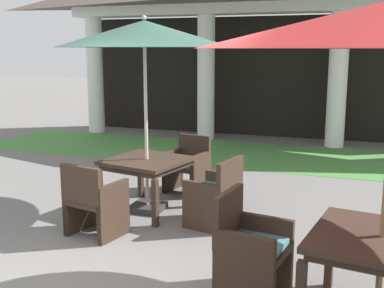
{
  "coord_description": "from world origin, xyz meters",
  "views": [
    {
      "loc": [
        2.09,
        -3.28,
        2.16
      ],
      "look_at": [
        0.06,
        2.44,
        0.97
      ],
      "focal_mm": 45.26,
      "sensor_mm": 36.0,
      "label": 1
    }
  ],
  "objects": [
    {
      "name": "patio_table_mid_left",
      "position": [
        -0.59,
        2.46,
        0.63
      ],
      "size": [
        1.15,
        1.15,
        0.72
      ],
      "rotation": [
        0.0,
        0.0,
        -0.2
      ],
      "color": "#38281E",
      "rests_on": "ground"
    },
    {
      "name": "patio_chair_mid_left_north",
      "position": [
        -0.38,
        3.49,
        0.4
      ],
      "size": [
        0.66,
        0.62,
        0.86
      ],
      "rotation": [
        0.0,
        0.0,
        -3.34
      ],
      "color": "#38281E",
      "rests_on": "ground"
    },
    {
      "name": "patio_chair_near_foreground_west",
      "position": [
        1.24,
        0.65,
        0.43
      ],
      "size": [
        0.63,
        0.64,
        0.94
      ],
      "rotation": [
        0.0,
        0.0,
        -1.72
      ],
      "color": "#38281E",
      "rests_on": "ground"
    },
    {
      "name": "patio_chair_mid_left_south",
      "position": [
        -0.8,
        1.43,
        0.42
      ],
      "size": [
        0.68,
        0.62,
        0.88
      ],
      "rotation": [
        0.0,
        0.0,
        -0.2
      ],
      "color": "#38281E",
      "rests_on": "ground"
    },
    {
      "name": "patio_chair_mid_left_east",
      "position": [
        0.44,
        2.25,
        0.4
      ],
      "size": [
        0.63,
        0.72,
        0.86
      ],
      "rotation": [
        0.0,
        0.0,
        1.37
      ],
      "color": "#38281E",
      "rests_on": "ground"
    },
    {
      "name": "patio_table_near_foreground",
      "position": [
        2.3,
        0.49,
        0.67
      ],
      "size": [
        1.18,
        1.18,
        0.76
      ],
      "rotation": [
        0.0,
        0.0,
        -0.15
      ],
      "color": "#38281E",
      "rests_on": "ground"
    },
    {
      "name": "patio_umbrella_mid_left",
      "position": [
        -0.59,
        2.46,
        2.33
      ],
      "size": [
        2.27,
        2.27,
        2.58
      ],
      "color": "#2D2D2D",
      "rests_on": "ground"
    },
    {
      "name": "lawn_strip",
      "position": [
        0.0,
        6.37,
        0.0
      ],
      "size": [
        12.18,
        2.55,
        0.01
      ],
      "primitive_type": "cube",
      "color": "#47843D",
      "rests_on": "ground"
    }
  ]
}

